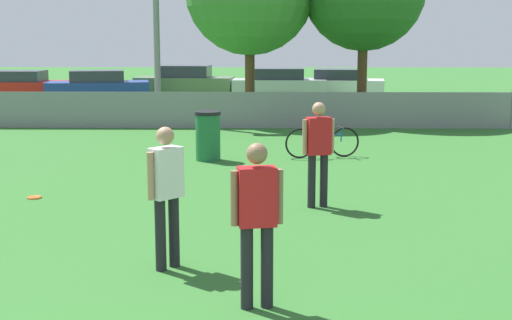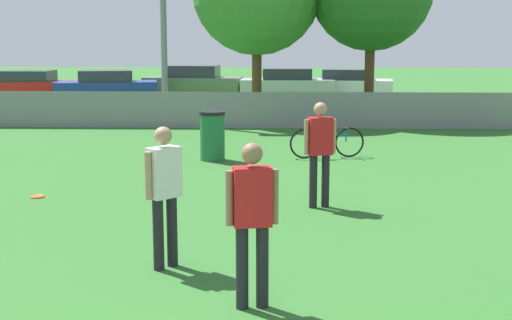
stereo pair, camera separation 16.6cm
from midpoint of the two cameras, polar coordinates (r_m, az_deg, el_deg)
name	(u,v)px [view 2 (the right image)]	position (r m, az deg, el deg)	size (l,w,h in m)	color
fence_backline	(220,110)	(21.71, -2.67, 4.02)	(18.08, 0.07, 1.21)	gray
player_thrower_red	(320,147)	(11.58, 5.54, 1.03)	(0.52, 0.32, 1.73)	black
player_defender_red	(252,214)	(7.23, 0.35, -4.34)	(0.53, 0.29, 1.73)	black
player_receiver_white	(164,187)	(8.55, -6.80, -2.18)	(0.42, 0.43, 1.73)	black
frisbee_disc	(37,197)	(12.98, -16.73, -2.82)	(0.25, 0.25, 0.03)	#E5591E
bicycle_sideline	(327,142)	(16.46, 6.00, 1.42)	(1.73, 0.51, 0.75)	black
trash_bin	(212,136)	(16.07, -3.21, 1.96)	(0.58, 0.58, 1.11)	#1E6638
parked_car_red	(29,85)	(32.63, -17.59, 5.73)	(4.03, 1.85, 1.29)	black
parked_car_blue	(106,86)	(31.29, -11.74, 5.82)	(4.53, 2.48, 1.32)	black
parked_car_olive	(193,82)	(33.11, -4.90, 6.27)	(4.56, 2.12, 1.43)	black
parked_car_silver	(287,84)	(31.89, 2.67, 6.12)	(4.13, 1.71, 1.35)	black
parked_car_white	(347,84)	(32.51, 7.42, 6.08)	(4.26, 2.32, 1.30)	black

